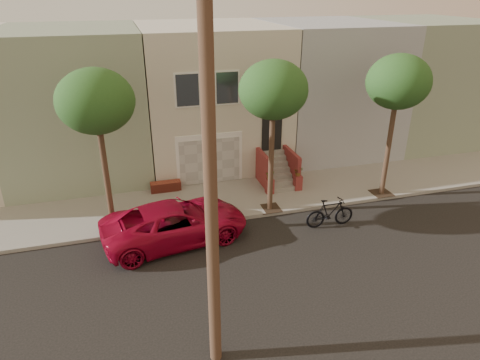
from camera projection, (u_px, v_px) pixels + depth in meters
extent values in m
plane|color=black|center=(280.00, 267.00, 14.74)|extent=(90.00, 90.00, 0.00)
cube|color=gray|center=(238.00, 198.00, 19.39)|extent=(40.00, 3.70, 0.15)
cube|color=beige|center=(209.00, 92.00, 23.01)|extent=(7.00, 8.00, 7.00)
cube|color=gray|center=(77.00, 101.00, 21.33)|extent=(6.50, 8.00, 7.00)
cube|color=#93959B|center=(324.00, 85.00, 24.70)|extent=(6.50, 8.00, 7.00)
cube|color=gray|center=(419.00, 79.00, 26.31)|extent=(6.50, 8.00, 7.00)
cube|color=white|center=(210.00, 159.00, 20.25)|extent=(3.20, 0.12, 2.50)
cube|color=#B5B5B1|center=(210.00, 161.00, 20.24)|extent=(2.90, 0.06, 2.20)
cube|color=gray|center=(219.00, 199.00, 19.13)|extent=(3.20, 3.70, 0.02)
cube|color=#983929|center=(166.00, 186.00, 19.85)|extent=(1.40, 0.45, 0.44)
cube|color=black|center=(272.00, 131.00, 20.49)|extent=(1.00, 0.06, 2.00)
cube|color=#3F4751|center=(187.00, 90.00, 18.59)|extent=(1.00, 0.06, 1.40)
cube|color=white|center=(187.00, 90.00, 18.60)|extent=(1.15, 0.05, 1.55)
cube|color=#3F4751|center=(227.00, 88.00, 19.03)|extent=(1.00, 0.06, 1.40)
cube|color=white|center=(227.00, 88.00, 19.05)|extent=(1.15, 0.05, 1.55)
cube|color=#3F4751|center=(265.00, 85.00, 19.48)|extent=(1.00, 0.06, 1.40)
cube|color=white|center=(265.00, 85.00, 19.49)|extent=(1.15, 0.05, 1.55)
cube|color=gray|center=(283.00, 189.00, 19.88)|extent=(1.20, 0.28, 0.20)
cube|color=gray|center=(281.00, 183.00, 20.05)|extent=(1.20, 0.28, 0.20)
cube|color=gray|center=(279.00, 176.00, 20.21)|extent=(1.20, 0.28, 0.20)
cube|color=gray|center=(277.00, 170.00, 20.37)|extent=(1.20, 0.28, 0.20)
cube|color=gray|center=(276.00, 164.00, 20.53)|extent=(1.20, 0.28, 0.20)
cube|color=gray|center=(274.00, 158.00, 20.69)|extent=(1.20, 0.28, 0.20)
cube|color=gray|center=(272.00, 153.00, 20.85)|extent=(1.20, 0.28, 0.20)
cube|color=maroon|center=(264.00, 170.00, 20.15)|extent=(0.18, 1.96, 1.60)
cube|color=maroon|center=(291.00, 167.00, 20.50)|extent=(0.18, 1.96, 1.60)
cube|color=maroon|center=(270.00, 186.00, 19.57)|extent=(0.35, 0.35, 0.70)
imported|color=#194719|center=(270.00, 175.00, 19.33)|extent=(0.40, 0.35, 0.45)
cube|color=maroon|center=(298.00, 183.00, 19.92)|extent=(0.35, 0.35, 0.70)
imported|color=#194719|center=(298.00, 171.00, 19.68)|extent=(0.41, 0.35, 0.45)
cube|color=#2D2116|center=(114.00, 230.00, 16.72)|extent=(0.90, 0.90, 0.02)
cylinder|color=#3E271C|center=(107.00, 182.00, 15.85)|extent=(0.22, 0.22, 4.20)
ellipsoid|color=#194719|center=(96.00, 101.00, 14.58)|extent=(2.70, 2.57, 2.29)
cube|color=#2D2116|center=(270.00, 208.00, 18.33)|extent=(0.90, 0.90, 0.02)
cylinder|color=#3E271C|center=(271.00, 164.00, 17.46)|extent=(0.22, 0.22, 4.20)
ellipsoid|color=#194719|center=(273.00, 90.00, 16.19)|extent=(2.70, 2.57, 2.29)
cube|color=#2D2116|center=(381.00, 193.00, 19.69)|extent=(0.90, 0.90, 0.02)
cylinder|color=#3E271C|center=(388.00, 151.00, 18.82)|extent=(0.22, 0.22, 4.20)
ellipsoid|color=#194719|center=(399.00, 82.00, 17.55)|extent=(2.70, 2.57, 2.29)
cylinder|color=#412B1E|center=(210.00, 186.00, 9.11)|extent=(0.30, 0.30, 10.00)
imported|color=maroon|center=(175.00, 222.00, 16.04)|extent=(5.83, 3.38, 1.53)
imported|color=black|center=(330.00, 213.00, 17.04)|extent=(2.04, 0.62, 1.22)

